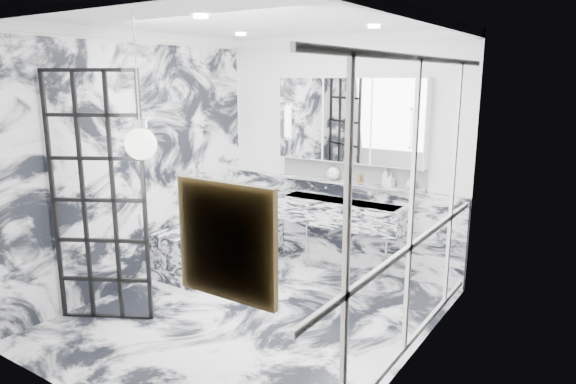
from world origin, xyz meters
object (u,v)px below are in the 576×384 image
Objects in this scene: mirror_cabinet at (349,120)px; bathtub at (221,244)px; trough_sink at (341,213)px; crittall_door at (99,200)px.

bathtub is at bearing -147.94° from mirror_cabinet.
bathtub is at bearing -153.52° from trough_sink.
trough_sink is at bearing 26.48° from bathtub.
crittall_door is 1.25× the size of mirror_cabinet.
crittall_door is 1.96m from bathtub.
trough_sink is at bearing 32.17° from crittall_door.
crittall_door is at bearing -89.37° from bathtub.
mirror_cabinet is at bearing 90.00° from trough_sink.
crittall_door is 2.76m from trough_sink.
trough_sink is (1.31, 2.39, -0.46)m from crittall_door.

